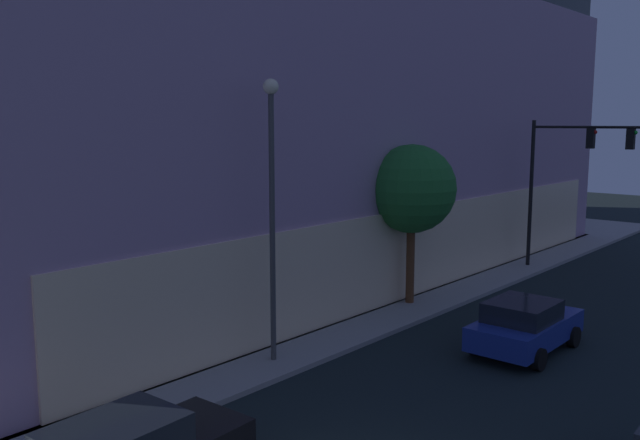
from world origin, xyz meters
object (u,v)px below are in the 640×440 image
traffic_light_far_corner (569,163)px  car_blue (525,325)px  street_lamp_sidewalk (272,187)px  sidewalk_tree (412,189)px  modern_building (184,103)px

traffic_light_far_corner → car_blue: bearing=-164.3°
street_lamp_sidewalk → car_blue: 8.85m
sidewalk_tree → car_blue: (-2.01, -5.51, -3.66)m
traffic_light_far_corner → street_lamp_sidewalk: size_ratio=0.86×
modern_building → sidewalk_tree: size_ratio=6.10×
sidewalk_tree → car_blue: 6.92m
modern_building → traffic_light_far_corner: 20.13m
modern_building → traffic_light_far_corner: bearing=-67.8°
street_lamp_sidewalk → sidewalk_tree: bearing=3.5°
street_lamp_sidewalk → sidewalk_tree: street_lamp_sidewalk is taller
traffic_light_far_corner → car_blue: size_ratio=1.61×
modern_building → street_lamp_sidewalk: modern_building is taller
sidewalk_tree → modern_building: bearing=82.9°
modern_building → traffic_light_far_corner: size_ratio=5.32×
modern_building → street_lamp_sidewalk: size_ratio=4.59×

